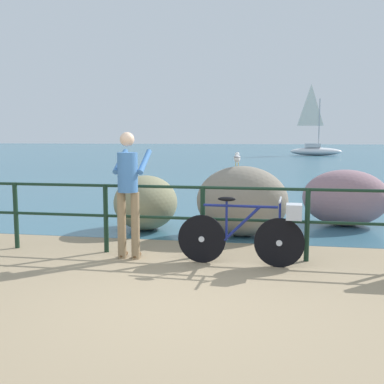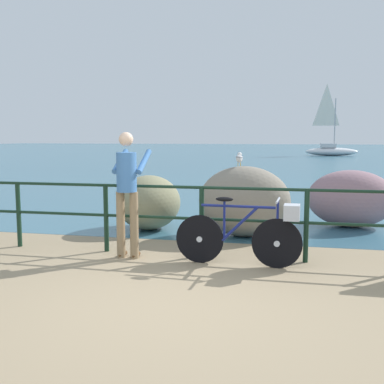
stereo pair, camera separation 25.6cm
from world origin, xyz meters
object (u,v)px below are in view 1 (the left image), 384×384
object	(u,v)px
bicycle	(251,231)
breakwater_boulder_left	(146,203)
sailboat	(315,147)
breakwater_boulder_right	(345,198)
person_at_railing	(128,189)
seagull	(237,158)
breakwater_boulder_main	(242,201)

from	to	relation	value
bicycle	breakwater_boulder_left	bearing A→B (deg)	136.91
sailboat	breakwater_boulder_right	bearing A→B (deg)	-95.08
person_at_railing	seagull	world-z (taller)	person_at_railing
person_at_railing	breakwater_boulder_main	distance (m)	2.33
breakwater_boulder_main	person_at_railing	bearing A→B (deg)	-129.69
seagull	bicycle	bearing A→B (deg)	-173.17
breakwater_boulder_right	seagull	world-z (taller)	seagull
person_at_railing	seagull	xyz separation A→B (m)	(1.37, 1.76, 0.36)
breakwater_boulder_main	breakwater_boulder_right	bearing A→B (deg)	33.82
bicycle	sailboat	world-z (taller)	sailboat
bicycle	breakwater_boulder_right	xyz separation A→B (m)	(1.65, 3.12, 0.08)
breakwater_boulder_right	sailboat	xyz separation A→B (m)	(2.20, 32.57, 0.17)
bicycle	breakwater_boulder_main	xyz separation A→B (m)	(-0.25, 1.85, 0.14)
bicycle	breakwater_boulder_right	distance (m)	3.53
bicycle	sailboat	size ratio (longest dim) A/B	0.28
person_at_railing	sailboat	xyz separation A→B (m)	(5.57, 35.62, -0.28)
breakwater_boulder_left	sailboat	size ratio (longest dim) A/B	0.21
seagull	sailboat	distance (m)	34.12
bicycle	breakwater_boulder_right	world-z (taller)	breakwater_boulder_right
bicycle	seagull	distance (m)	2.07
breakwater_boulder_left	seagull	xyz separation A→B (m)	(1.69, -0.24, 0.85)
person_at_railing	seagull	bearing A→B (deg)	-37.82
breakwater_boulder_main	seagull	size ratio (longest dim) A/B	4.65
person_at_railing	sailboat	distance (m)	36.05
person_at_railing	bicycle	bearing A→B (deg)	-92.51
bicycle	seagull	bearing A→B (deg)	103.08
breakwater_boulder_left	seagull	size ratio (longest dim) A/B	3.84
breakwater_boulder_main	breakwater_boulder_left	size ratio (longest dim) A/B	1.21
person_at_railing	breakwater_boulder_right	bearing A→B (deg)	-47.81
breakwater_boulder_main	breakwater_boulder_right	xyz separation A→B (m)	(1.90, 1.27, -0.07)
person_at_railing	breakwater_boulder_main	xyz separation A→B (m)	(1.47, 1.77, -0.39)
sailboat	breakwater_boulder_main	bearing A→B (deg)	-98.12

